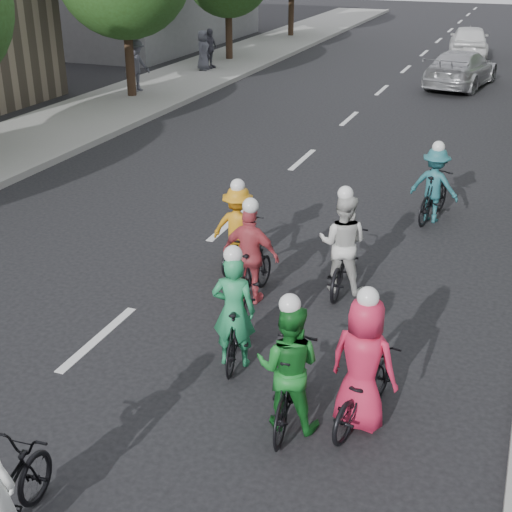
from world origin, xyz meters
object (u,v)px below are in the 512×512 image
Objects in this scene: follow_car_lead at (461,69)px; follow_car_trail at (469,41)px; cyclist_6 at (343,253)px; spectator_2 at (203,50)px; cyclist_5 at (236,322)px; cyclist_1 at (290,375)px; spectator_0 at (136,66)px; cyclist_2 at (239,235)px; spectator_1 at (210,48)px; cyclist_4 at (363,376)px; cyclist_7 at (434,190)px; cyclist_3 at (252,263)px.

follow_car_trail reaches higher than follow_car_lead.
cyclist_6 reaches higher than spectator_2.
follow_car_lead is (0.54, 21.58, 0.08)m from cyclist_5.
spectator_0 reaches higher than cyclist_1.
spectator_2 is (-10.19, 20.52, 0.35)m from cyclist_5.
spectator_2 is at bearing -61.08° from cyclist_2.
follow_car_trail is (1.17, 26.37, 0.15)m from cyclist_2.
cyclist_4 is at bearing -140.64° from spectator_1.
cyclist_4 is (3.17, -3.66, 0.05)m from cyclist_2.
follow_car_trail is at bearing -75.21° from cyclist_7.
cyclist_3 is at bearing 82.08° from follow_car_trail.
spectator_0 is at bearing -25.60° from cyclist_7.
cyclist_2 is at bearing 61.52° from cyclist_7.
cyclist_6 is (-0.36, 3.82, -0.02)m from cyclist_1.
cyclist_2 reaches higher than follow_car_trail.
cyclist_7 is at bearing -112.73° from cyclist_3.
cyclist_2 is at bearing 80.51° from follow_car_trail.
spectator_0 is 5.56m from spectator_1.
cyclist_1 is at bearing 100.57° from follow_car_lead.
cyclist_2 is 18.69m from follow_car_lead.
cyclist_1 is 4.64m from cyclist_2.
follow_car_lead is 10.78m from spectator_2.
cyclist_7 is at bearing -130.38° from spectator_1.
follow_car_trail is 17.38m from spectator_0.
cyclist_1 is 20.31m from spectator_0.
spectator_2 is (0.37, 4.99, -0.11)m from spectator_0.
spectator_1 is at bearing -9.45° from spectator_2.
cyclist_6 reaches higher than cyclist_2.
cyclist_7 is at bearing -106.59° from cyclist_6.
cyclist_4 is at bearing -164.28° from cyclist_1.
cyclist_3 is 1.02× the size of cyclist_7.
spectator_1 is (-10.66, -0.50, 0.28)m from follow_car_lead.
cyclist_2 is at bearing -79.74° from cyclist_5.
cyclist_7 is 15.22m from spectator_0.
cyclist_3 is 5.27m from cyclist_7.
cyclist_6 is 18.80m from follow_car_lead.
cyclist_6 is 0.38× the size of follow_car_lead.
spectator_0 is at bearing 172.82° from spectator_2.
follow_car_lead is (1.72, 18.61, 0.09)m from cyclist_2.
cyclist_2 is (-2.34, 4.01, -0.07)m from cyclist_1.
cyclist_1 is 1.02× the size of cyclist_7.
cyclist_7 is (0.59, 7.64, -0.02)m from cyclist_1.
cyclist_1 is 1.00× the size of cyclist_5.
cyclist_5 is at bearing -144.07° from spectator_1.
cyclist_1 is at bearing 95.96° from cyclist_7.
cyclist_1 is at bearing 85.25° from follow_car_trail.
follow_car_trail is at bearing -94.41° from cyclist_1.
spectator_2 is (-9.71, 18.71, 0.31)m from cyclist_3.
cyclist_4 reaches higher than spectator_1.
cyclist_5 is (1.18, -2.96, 0.01)m from cyclist_2.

